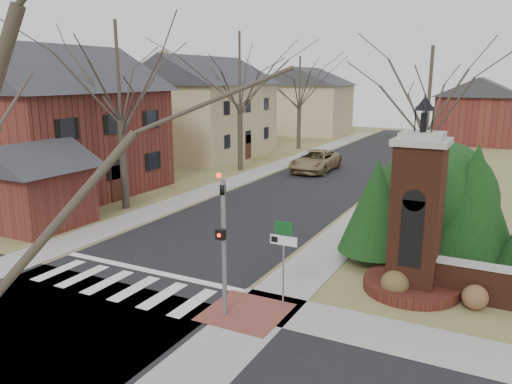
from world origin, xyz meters
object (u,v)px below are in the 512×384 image
Objects in this scene: traffic_signal_pole at (223,234)px; brick_gate_monument at (416,229)px; sign_post at (283,247)px; distant_car at (428,137)px; pickup_truck at (316,161)px.

brick_gate_monument is at bearing 43.24° from traffic_signal_pole.
brick_gate_monument is (3.41, 3.01, 0.22)m from sign_post.
traffic_signal_pole is at bearing -132.43° from sign_post.
traffic_signal_pole is 6.47m from brick_gate_monument.
traffic_signal_pole is at bearing -136.76° from brick_gate_monument.
brick_gate_monument is at bearing 41.42° from sign_post.
sign_post is at bearing 92.71° from distant_car.
distant_car is at bearing 91.15° from traffic_signal_pole.
sign_post is (1.29, 1.41, -0.64)m from traffic_signal_pole.
distant_car is at bearing 97.85° from brick_gate_monument.
brick_gate_monument is (4.70, 4.42, -0.42)m from traffic_signal_pole.
traffic_signal_pole is 2.02m from sign_post.
traffic_signal_pole is 0.69× the size of brick_gate_monument.
pickup_truck is at bearing 76.74° from distant_car.
sign_post reaches higher than pickup_truck.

